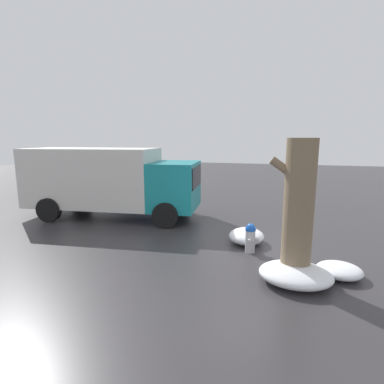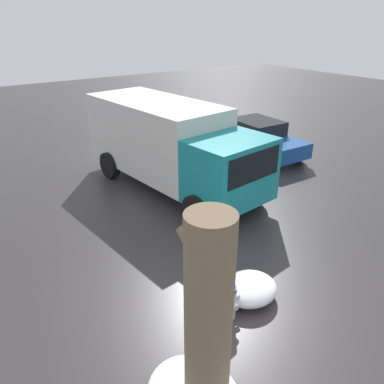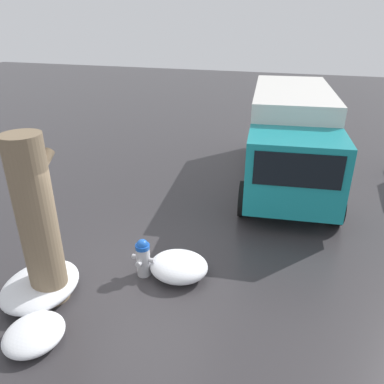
{
  "view_description": "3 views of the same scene",
  "coord_description": "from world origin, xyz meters",
  "px_view_note": "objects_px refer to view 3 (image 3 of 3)",
  "views": [
    {
      "loc": [
        -0.65,
        7.94,
        3.06
      ],
      "look_at": [
        2.1,
        -1.53,
        1.3
      ],
      "focal_mm": 28.0,
      "sensor_mm": 36.0,
      "label": 1
    },
    {
      "loc": [
        -3.98,
        3.63,
        5.08
      ],
      "look_at": [
        2.9,
        -1.22,
        1.13
      ],
      "focal_mm": 35.0,
      "sensor_mm": 36.0,
      "label": 2
    },
    {
      "loc": [
        -5.5,
        -2.69,
        4.68
      ],
      "look_at": [
        2.07,
        -0.36,
        0.93
      ],
      "focal_mm": 35.0,
      "sensor_mm": 36.0,
      "label": 3
    }
  ],
  "objects_px": {
    "fire_hydrant": "(143,257)",
    "tree_trunk": "(38,223)",
    "delivery_truck": "(290,133)",
    "pedestrian": "(320,184)"
  },
  "relations": [
    {
      "from": "tree_trunk",
      "to": "pedestrian",
      "type": "height_order",
      "value": "tree_trunk"
    },
    {
      "from": "fire_hydrant",
      "to": "tree_trunk",
      "type": "distance_m",
      "value": 2.08
    },
    {
      "from": "fire_hydrant",
      "to": "delivery_truck",
      "type": "bearing_deg",
      "value": 161.31
    },
    {
      "from": "fire_hydrant",
      "to": "tree_trunk",
      "type": "xyz_separation_m",
      "value": [
        -1.09,
        1.34,
        1.15
      ]
    },
    {
      "from": "tree_trunk",
      "to": "fire_hydrant",
      "type": "bearing_deg",
      "value": -50.85
    },
    {
      "from": "fire_hydrant",
      "to": "pedestrian",
      "type": "distance_m",
      "value": 4.65
    },
    {
      "from": "fire_hydrant",
      "to": "pedestrian",
      "type": "height_order",
      "value": "pedestrian"
    },
    {
      "from": "fire_hydrant",
      "to": "delivery_truck",
      "type": "distance_m",
      "value": 6.24
    },
    {
      "from": "tree_trunk",
      "to": "pedestrian",
      "type": "bearing_deg",
      "value": -46.22
    },
    {
      "from": "tree_trunk",
      "to": "delivery_truck",
      "type": "height_order",
      "value": "tree_trunk"
    }
  ]
}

